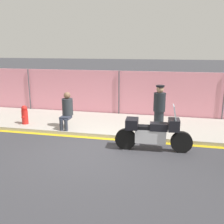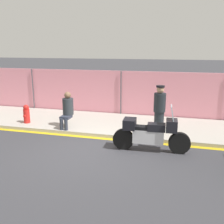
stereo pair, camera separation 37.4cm
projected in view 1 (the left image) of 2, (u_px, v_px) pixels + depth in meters
The scene contains 8 objects.
ground_plane at pixel (91, 152), 7.84m from camera, with size 120.00×120.00×0.00m, color #38383D.
sidewalk at pixel (112, 124), 10.47m from camera, with size 32.58×2.99×0.12m.
curb_paint_stripe at pixel (102, 139), 8.98m from camera, with size 32.58×0.18×0.01m.
storefront_fence at pixel (119, 94), 11.74m from camera, with size 30.95×0.17×2.04m.
motorcycle at pixel (153, 133), 7.82m from camera, with size 2.31×0.57×1.43m.
officer_standing at pixel (159, 107), 9.47m from camera, with size 0.43×0.43×1.61m.
person_seated_on_curb at pixel (67, 108), 9.62m from camera, with size 0.40×0.69×1.34m.
fire_hydrant at pixel (25, 115), 10.20m from camera, with size 0.24×0.30×0.73m.
Camera 1 is at (2.20, -7.01, 3.07)m, focal length 42.00 mm.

